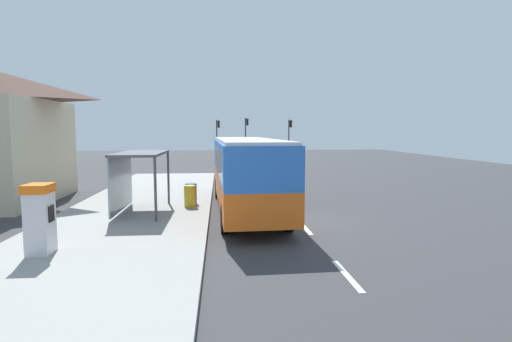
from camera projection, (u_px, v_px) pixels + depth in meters
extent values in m
cube|color=#38383A|center=(259.00, 180.00, 29.69)|extent=(56.00, 92.00, 0.04)
cube|color=#999993|center=(137.00, 212.00, 17.22)|extent=(6.20, 30.00, 0.18)
cube|color=silver|center=(347.00, 275.00, 9.89)|extent=(0.16, 2.20, 0.01)
cube|color=silver|center=(305.00, 227.00, 14.85)|extent=(0.16, 2.20, 0.01)
cube|color=silver|center=(283.00, 203.00, 19.80)|extent=(0.16, 2.20, 0.01)
cube|color=silver|center=(271.00, 189.00, 24.76)|extent=(0.16, 2.20, 0.01)
cube|color=silver|center=(262.00, 179.00, 29.71)|extent=(0.16, 2.20, 0.01)
cube|color=silver|center=(256.00, 172.00, 34.67)|extent=(0.16, 2.20, 0.01)
cube|color=silver|center=(251.00, 167.00, 39.62)|extent=(0.16, 2.20, 0.01)
cube|color=silver|center=(248.00, 163.00, 44.58)|extent=(0.16, 2.20, 0.01)
cube|color=orange|center=(246.00, 187.00, 17.69)|extent=(2.90, 11.08, 1.15)
cube|color=blue|center=(246.00, 158.00, 17.56)|extent=(2.90, 11.08, 1.45)
cube|color=silver|center=(246.00, 140.00, 17.48)|extent=(2.77, 10.86, 0.12)
cube|color=black|center=(237.00, 153.00, 22.95)|extent=(2.30, 0.20, 1.22)
cube|color=black|center=(219.00, 161.00, 16.92)|extent=(0.39, 8.58, 1.10)
cylinder|color=black|center=(218.00, 188.00, 21.45)|extent=(0.32, 1.01, 1.00)
cylinder|color=black|center=(260.00, 188.00, 21.74)|extent=(0.32, 1.01, 1.00)
cylinder|color=black|center=(225.00, 219.00, 13.95)|extent=(0.32, 1.01, 1.00)
cylinder|color=black|center=(289.00, 217.00, 14.23)|extent=(0.32, 1.01, 1.00)
cube|color=silver|center=(271.00, 154.00, 39.80)|extent=(2.07, 5.23, 1.96)
cube|color=black|center=(271.00, 150.00, 39.77)|extent=(2.08, 3.15, 0.44)
cylinder|color=black|center=(283.00, 165.00, 37.98)|extent=(0.23, 0.68, 0.68)
cylinder|color=black|center=(264.00, 165.00, 37.85)|extent=(0.23, 0.68, 0.68)
cylinder|color=black|center=(277.00, 162.00, 41.95)|extent=(0.23, 0.68, 0.68)
cylinder|color=black|center=(260.00, 162.00, 41.82)|extent=(0.23, 0.68, 0.68)
cube|color=black|center=(263.00, 156.00, 48.03)|extent=(1.83, 4.41, 0.60)
cube|color=black|center=(263.00, 151.00, 48.16)|extent=(1.60, 2.39, 0.60)
cylinder|color=black|center=(271.00, 159.00, 46.64)|extent=(0.20, 0.64, 0.64)
cylinder|color=black|center=(257.00, 159.00, 46.50)|extent=(0.20, 0.64, 0.64)
cylinder|color=black|center=(268.00, 157.00, 49.61)|extent=(0.20, 0.64, 0.64)
cylinder|color=black|center=(255.00, 157.00, 49.48)|extent=(0.20, 0.64, 0.64)
cube|color=#A51919|center=(257.00, 152.00, 55.68)|extent=(1.80, 4.40, 0.60)
cube|color=black|center=(257.00, 148.00, 55.42)|extent=(1.59, 2.38, 0.60)
cylinder|color=black|center=(250.00, 154.00, 57.12)|extent=(0.20, 0.64, 0.64)
cylinder|color=black|center=(262.00, 154.00, 57.27)|extent=(0.20, 0.64, 0.64)
cylinder|color=black|center=(252.00, 155.00, 54.15)|extent=(0.20, 0.64, 0.64)
cylinder|color=black|center=(264.00, 155.00, 54.30)|extent=(0.20, 0.64, 0.64)
cube|color=silver|center=(40.00, 224.00, 10.98)|extent=(0.60, 0.70, 1.70)
cube|color=orange|center=(38.00, 188.00, 10.88)|extent=(0.66, 0.76, 0.24)
cube|color=black|center=(51.00, 214.00, 10.98)|extent=(0.03, 0.36, 0.44)
cylinder|color=yellow|center=(190.00, 196.00, 17.97)|extent=(0.52, 0.52, 0.95)
cylinder|color=blue|center=(191.00, 194.00, 18.67)|extent=(0.52, 0.52, 0.95)
cylinder|color=#2D2D2D|center=(289.00, 140.00, 48.10)|extent=(0.14, 0.14, 4.91)
cube|color=black|center=(291.00, 124.00, 47.92)|extent=(0.24, 0.28, 0.84)
sphere|color=#360606|center=(292.00, 122.00, 47.91)|extent=(0.16, 0.16, 0.16)
sphere|color=#F2B20C|center=(292.00, 124.00, 47.94)|extent=(0.16, 0.16, 0.16)
sphere|color=black|center=(292.00, 126.00, 47.96)|extent=(0.16, 0.16, 0.16)
cylinder|color=#2D2D2D|center=(217.00, 140.00, 48.12)|extent=(0.14, 0.14, 4.87)
cube|color=black|center=(218.00, 124.00, 47.95)|extent=(0.24, 0.28, 0.84)
sphere|color=#360606|center=(219.00, 122.00, 47.94)|extent=(0.16, 0.16, 0.16)
sphere|color=#F2B20C|center=(220.00, 124.00, 47.96)|extent=(0.16, 0.16, 0.16)
sphere|color=black|center=(220.00, 127.00, 47.99)|extent=(0.16, 0.16, 0.16)
cylinder|color=#2D2D2D|center=(245.00, 139.00, 49.22)|extent=(0.14, 0.14, 5.15)
cube|color=black|center=(247.00, 122.00, 49.03)|extent=(0.24, 0.28, 0.84)
sphere|color=#360606|center=(248.00, 120.00, 49.01)|extent=(0.16, 0.16, 0.16)
sphere|color=#F2B20C|center=(248.00, 122.00, 49.04)|extent=(0.16, 0.16, 0.16)
sphere|color=black|center=(248.00, 124.00, 49.07)|extent=(0.16, 0.16, 0.16)
cube|color=#4C4C51|center=(141.00, 153.00, 16.60)|extent=(1.80, 4.00, 0.10)
cube|color=#8CA5B2|center=(121.00, 182.00, 16.64)|extent=(0.06, 3.80, 2.30)
cylinder|color=#4C4C51|center=(155.00, 189.00, 14.92)|extent=(0.10, 0.10, 2.44)
cylinder|color=#4C4C51|center=(168.00, 177.00, 18.68)|extent=(0.10, 0.10, 2.44)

